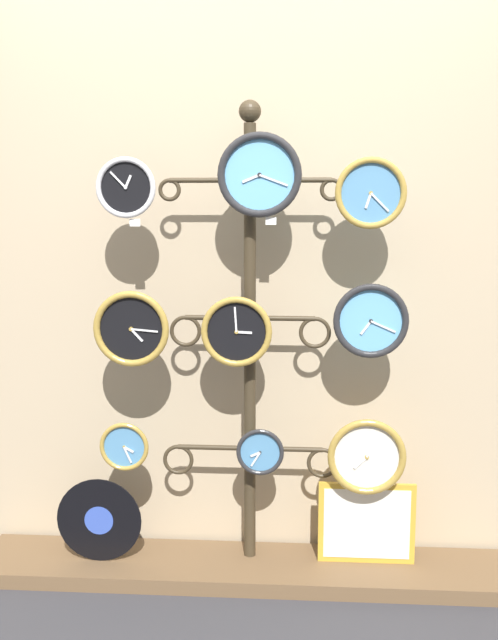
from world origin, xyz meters
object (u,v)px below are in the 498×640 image
clock_top_center (260,175)px  vinyl_record (99,520)px  clock_middle_left (131,329)px  display_stand (250,393)px  clock_middle_center (237,332)px  clock_top_left (126,188)px  clock_middle_right (371,321)px  clock_bottom_center (260,452)px  clock_top_right (371,193)px  picture_frame (367,523)px  clock_bottom_right (367,457)px  clock_bottom_left (125,446)px

clock_top_center → vinyl_record: size_ratio=0.91×
clock_middle_left → display_stand: bearing=14.4°
clock_middle_left → clock_middle_center: (0.40, 0.02, -0.01)m
clock_top_left → clock_middle_right: 1.04m
clock_top_center → clock_bottom_center: (0.00, -0.00, -1.07)m
clock_top_right → clock_bottom_center: (-0.40, -0.00, -1.00)m
clock_middle_right → picture_frame: (0.01, 0.05, -0.83)m
clock_middle_center → picture_frame: size_ratio=0.70×
clock_top_center → clock_bottom_right: size_ratio=1.03×
display_stand → vinyl_record: display_stand is taller
clock_top_right → vinyl_record: 1.67m
clock_bottom_left → picture_frame: bearing=4.2°
display_stand → clock_middle_right: bearing=-10.2°
clock_top_center → clock_middle_left: 0.76m
display_stand → clock_top_left: display_stand is taller
display_stand → clock_bottom_left: display_stand is taller
clock_middle_right → clock_bottom_right: clock_middle_right is taller
clock_middle_center → clock_middle_right: (0.51, 0.01, 0.05)m
clock_top_center → clock_middle_right: clock_top_center is taller
display_stand → clock_middle_right: size_ratio=6.60×
clock_top_left → clock_bottom_right: size_ratio=0.74×
clock_middle_left → picture_frame: size_ratio=0.76×
clock_middle_left → clock_bottom_right: clock_middle_left is taller
display_stand → vinyl_record: bearing=-171.3°
display_stand → clock_bottom_right: (0.46, -0.09, -0.22)m
clock_middle_right → clock_bottom_left: (-0.95, -0.02, -0.51)m
clock_top_left → clock_middle_right: size_ratio=0.80×
clock_top_left → clock_bottom_center: 1.14m
clock_middle_right → clock_bottom_center: clock_middle_right is taller
clock_top_center → clock_bottom_left: 1.18m
clock_top_right → clock_top_left: bearing=-178.3°
display_stand → clock_middle_center: 0.28m
display_stand → clock_top_right: 0.91m
clock_bottom_left → picture_frame: size_ratio=0.51×
clock_top_center → clock_bottom_center: size_ratio=1.68×
clock_top_center → clock_middle_center: 0.59m
clock_middle_left → picture_frame: bearing=5.2°
clock_middle_left → clock_bottom_left: 0.47m
clock_bottom_left → clock_bottom_right: clock_bottom_right is taller
clock_middle_left → vinyl_record: clock_middle_left is taller
clock_top_left → clock_middle_center: clock_top_left is taller
clock_middle_right → clock_bottom_center: bearing=-179.7°
clock_top_right → clock_middle_center: (-0.50, -0.01, -0.52)m
clock_bottom_right → vinyl_record: bearing=-179.7°
clock_middle_right → clock_top_right: bearing=171.9°
clock_top_center → clock_middle_right: bearing=0.3°
clock_middle_left → clock_top_right: bearing=2.1°
clock_top_left → picture_frame: size_ratio=0.59×
clock_top_right → display_stand: bearing=169.7°
clock_top_left → clock_middle_left: bearing=-38.2°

